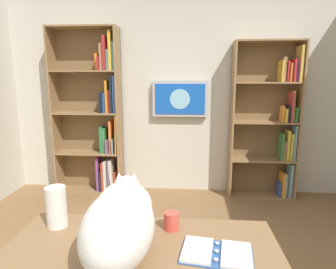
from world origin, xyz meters
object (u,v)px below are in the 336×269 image
(bookshelf_right, at_px, (97,118))
(paper_towel_roll, at_px, (56,207))
(bookshelf_left, at_px, (272,122))
(wall_mounted_tv, at_px, (180,99))
(coffee_mug, at_px, (171,221))
(cat, at_px, (120,221))
(open_binder, at_px, (217,253))

(bookshelf_right, height_order, paper_towel_roll, bookshelf_right)
(bookshelf_left, bearing_deg, paper_towel_roll, 52.26)
(wall_mounted_tv, xyz_separation_m, paper_towel_roll, (0.60, 2.37, -0.42))
(coffee_mug, bearing_deg, bookshelf_right, -63.25)
(bookshelf_left, relative_size, cat, 2.96)
(open_binder, relative_size, paper_towel_roll, 1.57)
(bookshelf_left, height_order, paper_towel_roll, bookshelf_left)
(open_binder, bearing_deg, bookshelf_right, -61.11)
(bookshelf_right, distance_m, paper_towel_roll, 2.35)
(wall_mounted_tv, bearing_deg, paper_towel_roll, 75.87)
(wall_mounted_tv, bearing_deg, cat, 86.10)
(wall_mounted_tv, bearing_deg, open_binder, 95.85)
(cat, bearing_deg, paper_towel_roll, -30.33)
(cat, height_order, coffee_mug, cat)
(bookshelf_left, relative_size, wall_mounted_tv, 2.77)
(bookshelf_right, bearing_deg, open_binder, 118.89)
(bookshelf_left, distance_m, cat, 2.87)
(coffee_mug, bearing_deg, open_binder, 136.72)
(wall_mounted_tv, height_order, coffee_mug, wall_mounted_tv)
(bookshelf_left, distance_m, open_binder, 2.66)
(bookshelf_right, relative_size, wall_mounted_tv, 3.03)
(coffee_mug, bearing_deg, bookshelf_left, -116.55)
(cat, xyz_separation_m, paper_towel_roll, (0.42, -0.24, -0.06))
(wall_mounted_tv, relative_size, cat, 1.07)
(cat, bearing_deg, bookshelf_right, -69.80)
(bookshelf_right, height_order, coffee_mug, bookshelf_right)
(open_binder, bearing_deg, wall_mounted_tv, -84.15)
(bookshelf_left, height_order, coffee_mug, bookshelf_left)
(bookshelf_left, bearing_deg, coffee_mug, 63.45)
(wall_mounted_tv, relative_size, open_binder, 2.01)
(bookshelf_right, relative_size, cat, 3.24)
(bookshelf_right, distance_m, cat, 2.70)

